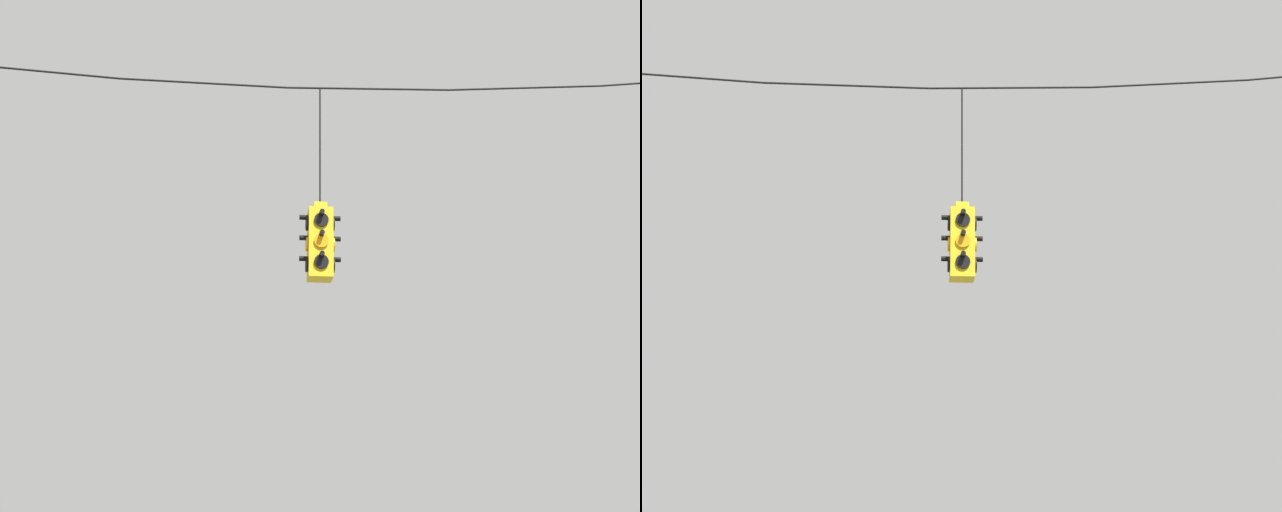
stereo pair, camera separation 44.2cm
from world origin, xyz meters
TOP-DOWN VIEW (x-y plane):
  - span_wire at (0.00, 0.22)m, footprint 17.08×0.03m
  - traffic_light_near_right_pole at (1.70, 0.22)m, footprint 0.58×0.58m

SIDE VIEW (x-z plane):
  - traffic_light_near_right_pole at x=1.70m, z-range 3.84..6.79m
  - span_wire at x=0.00m, z-range 7.59..8.27m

